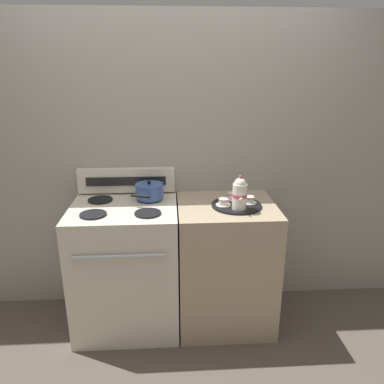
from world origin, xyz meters
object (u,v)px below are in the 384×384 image
(teacup_left, at_px, (249,200))
(teacup_front, at_px, (232,196))
(serving_tray, at_px, (236,205))
(creamer_jug, at_px, (236,199))
(stove, at_px, (127,267))
(teacup_right, at_px, (223,202))
(teapot, at_px, (240,194))
(saucepan, at_px, (149,191))

(teacup_left, height_order, teacup_front, same)
(serving_tray, xyz_separation_m, teacup_front, (-0.01, 0.10, 0.03))
(serving_tray, height_order, creamer_jug, creamer_jug)
(stove, xyz_separation_m, teacup_left, (0.86, -0.01, 0.50))
(teacup_right, height_order, teacup_front, same)
(teapot, relative_size, teacup_right, 2.25)
(stove, bearing_deg, teacup_right, -3.85)
(saucepan, height_order, teacup_left, saucepan)
(teapot, height_order, teacup_right, teapot)
(stove, bearing_deg, teapot, -8.67)
(serving_tray, xyz_separation_m, teapot, (0.00, -0.09, 0.11))
(stove, xyz_separation_m, creamer_jug, (0.77, -0.03, 0.51))
(stove, distance_m, teapot, 0.97)
(stove, height_order, teacup_front, teacup_front)
(teacup_front, distance_m, creamer_jug, 0.10)
(teacup_left, bearing_deg, teacup_front, 142.35)
(saucepan, bearing_deg, stove, -141.98)
(saucepan, bearing_deg, serving_tray, -15.70)
(teacup_left, bearing_deg, saucepan, 167.83)
(serving_tray, xyz_separation_m, creamer_jug, (-0.00, 0.01, 0.04))
(saucepan, xyz_separation_m, serving_tray, (0.60, -0.17, -0.06))
(stove, relative_size, teacup_front, 9.15)
(teacup_left, height_order, teacup_right, same)
(teacup_left, bearing_deg, serving_tray, -167.98)
(teapot, bearing_deg, teacup_front, 95.32)
(serving_tray, relative_size, teacup_front, 3.34)
(stove, xyz_separation_m, serving_tray, (0.77, -0.03, 0.47))
(saucepan, relative_size, teacup_left, 2.78)
(teapot, distance_m, teacup_front, 0.21)
(creamer_jug, bearing_deg, teapot, -88.20)
(teacup_front, bearing_deg, creamer_jug, -81.35)
(teacup_right, xyz_separation_m, creamer_jug, (0.09, 0.02, 0.01))
(teacup_left, distance_m, teacup_front, 0.13)
(teacup_left, xyz_separation_m, creamer_jug, (-0.09, -0.01, 0.01))
(teacup_left, xyz_separation_m, teacup_front, (-0.11, 0.08, 0.00))
(teacup_left, relative_size, teacup_front, 1.00)
(saucepan, bearing_deg, teapot, -22.92)
(saucepan, bearing_deg, teacup_left, -12.17)
(stove, bearing_deg, teacup_front, 5.22)
(teapot, relative_size, creamer_jug, 3.05)
(teacup_left, xyz_separation_m, teacup_right, (-0.18, -0.03, 0.00))
(teapot, xyz_separation_m, teacup_front, (-0.02, 0.19, -0.08))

